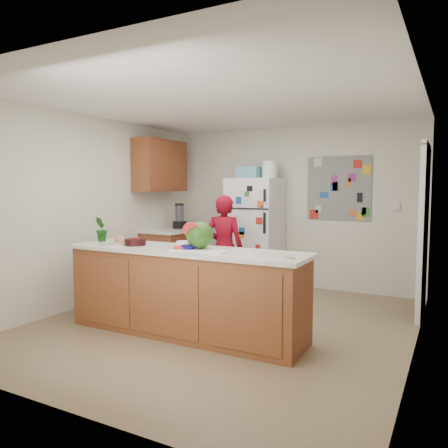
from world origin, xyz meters
The scene contains 26 objects.
floor centered at (0.00, 0.00, -0.01)m, with size 4.00×4.50×0.02m, color brown.
wall_back centered at (0.00, 2.26, 1.25)m, with size 4.00×0.02×2.50m, color beige.
wall_left centered at (-2.01, 0.00, 1.25)m, with size 0.02×4.50×2.50m, color beige.
wall_right centered at (2.01, 0.00, 1.25)m, with size 0.02×4.50×2.50m, color beige.
ceiling centered at (0.00, 0.00, 2.51)m, with size 4.00×4.50×0.02m, color white.
doorway centered at (1.99, 1.45, 1.02)m, with size 0.03×0.85×2.04m, color black.
peninsula_base centered at (-0.20, -0.50, 0.44)m, with size 2.60×0.62×0.88m, color brown.
peninsula_top centered at (-0.20, -0.50, 0.90)m, with size 2.68×0.70×0.04m, color silver.
side_counter_base centered at (-1.69, 1.35, 0.43)m, with size 0.60×0.80×0.86m, color brown.
side_counter_top centered at (-1.69, 1.35, 0.88)m, with size 0.64×0.84×0.04m, color silver.
upper_cabinets centered at (-1.82, 1.30, 1.90)m, with size 0.35×1.00×0.80m, color brown.
refrigerator centered at (-0.45, 1.88, 0.85)m, with size 0.75×0.70×1.70m, color silver.
fridge_top_bin centered at (-0.55, 1.88, 1.79)m, with size 0.35×0.28×0.18m, color #5999B2.
photo_collage centered at (0.75, 2.24, 1.55)m, with size 0.95×0.01×0.95m, color slate.
person centered at (-0.46, 0.89, 0.73)m, with size 0.53×0.35×1.46m, color maroon.
blender_appliance centered at (-1.64, 1.56, 1.09)m, with size 0.13×0.13×0.38m, color black.
cutting_board centered at (-0.07, -0.52, 0.93)m, with size 0.43×0.32×0.01m, color white.
watermelon centered at (-0.01, -0.50, 1.07)m, with size 0.28×0.28×0.28m, color #1C5F0E.
watermelon_slice centered at (-0.18, -0.57, 0.94)m, with size 0.18×0.18×0.02m, color #D01A45.
cherry_bowl centered at (-0.82, -0.54, 0.96)m, with size 0.24×0.24×0.07m, color black.
white_bowl centered at (-0.27, -0.39, 0.95)m, with size 0.18×0.18×0.06m, color silver.
cobalt_bowl centered at (-0.11, -0.57, 0.95)m, with size 0.14×0.14×0.05m, color #0B0962.
plate centered at (-1.08, -0.49, 0.93)m, with size 0.27×0.27×0.02m, color #BFA791.
paper_towel centered at (0.27, -0.59, 0.93)m, with size 0.17×0.15×0.02m, color white.
keys centered at (1.00, -0.59, 0.93)m, with size 0.09×0.04×0.01m, color gray.
potted_plant centered at (-1.40, -0.45, 1.07)m, with size 0.16×0.13×0.29m, color #173D0E.
Camera 1 is at (2.30, -4.31, 1.55)m, focal length 35.00 mm.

